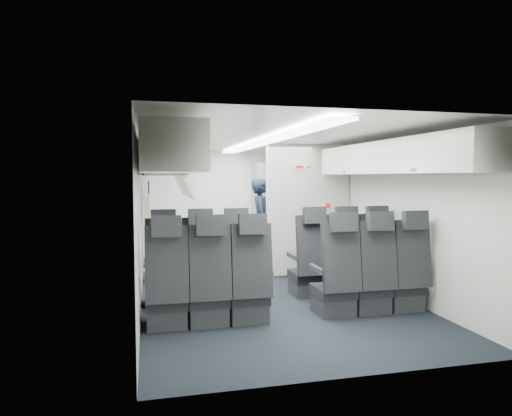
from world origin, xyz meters
name	(u,v)px	position (x,y,z in m)	size (l,w,h in m)	color
cabin_shell	(263,212)	(0.00, 0.00, 1.12)	(3.41, 6.01, 2.16)	black
seat_row_front	(272,269)	(0.00, -0.53, 0.40)	(3.33, 0.56, 1.24)	black
seat_row_mid	(294,284)	(0.00, -1.43, 0.40)	(3.33, 0.56, 1.24)	black
overhead_bin_left_rear	(169,151)	(-1.40, -2.00, 1.86)	(0.53, 1.80, 0.40)	white
overhead_bin_left_front_open	(160,168)	(-1.44, -0.25, 1.74)	(0.64, 1.70, 0.72)	#9E9E93
overhead_bin_right_rear	(436,155)	(1.40, -2.00, 1.86)	(0.53, 1.80, 0.40)	white
overhead_bin_right_front	(361,160)	(1.40, -0.25, 1.86)	(0.53, 1.70, 0.40)	white
bulkhead_partition	(308,210)	(0.98, 0.80, 1.08)	(1.40, 0.15, 2.13)	silver
galley_unit	(275,209)	(0.95, 2.72, 0.95)	(0.85, 0.52, 1.90)	#939399
boarding_door	(145,217)	(-1.64, 1.55, 0.95)	(0.12, 1.27, 1.86)	silver
flight_attendant	(261,222)	(0.43, 1.78, 0.80)	(0.58, 0.38, 1.59)	black
carry_on_bag	(165,162)	(-1.38, -0.46, 1.81)	(0.36, 0.25, 0.22)	black
papers	(272,205)	(0.62, 1.73, 1.10)	(0.22, 0.02, 0.15)	white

